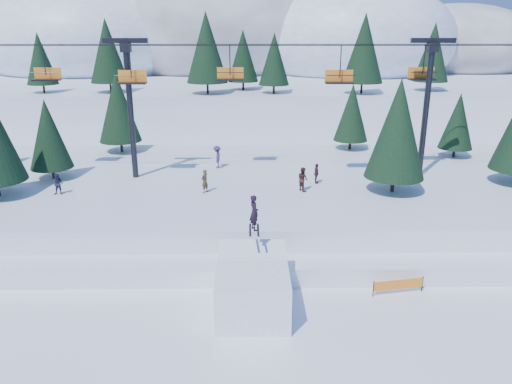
{
  "coord_description": "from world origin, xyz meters",
  "views": [
    {
      "loc": [
        -0.24,
        -19.07,
        13.51
      ],
      "look_at": [
        0.13,
        6.0,
        5.2
      ],
      "focal_mm": 35.0,
      "sensor_mm": 36.0,
      "label": 1
    }
  ],
  "objects_px": {
    "chairlift": "(280,87)",
    "jump_kicker": "(253,287)",
    "banner_near": "(398,285)",
    "banner_far": "(443,264)"
  },
  "relations": [
    {
      "from": "chairlift",
      "to": "jump_kicker",
      "type": "bearing_deg",
      "value": -98.14
    },
    {
      "from": "chairlift",
      "to": "banner_near",
      "type": "height_order",
      "value": "chairlift"
    },
    {
      "from": "jump_kicker",
      "to": "banner_far",
      "type": "height_order",
      "value": "jump_kicker"
    },
    {
      "from": "jump_kicker",
      "to": "chairlift",
      "type": "relative_size",
      "value": 0.12
    },
    {
      "from": "chairlift",
      "to": "banner_near",
      "type": "bearing_deg",
      "value": -67.96
    },
    {
      "from": "chairlift",
      "to": "banner_far",
      "type": "height_order",
      "value": "chairlift"
    },
    {
      "from": "jump_kicker",
      "to": "banner_near",
      "type": "height_order",
      "value": "jump_kicker"
    },
    {
      "from": "jump_kicker",
      "to": "banner_far",
      "type": "xyz_separation_m",
      "value": [
        11.02,
        3.9,
        -0.77
      ]
    },
    {
      "from": "chairlift",
      "to": "banner_far",
      "type": "xyz_separation_m",
      "value": [
        8.84,
        -11.35,
        -8.78
      ]
    },
    {
      "from": "banner_near",
      "to": "chairlift",
      "type": "bearing_deg",
      "value": 112.04
    }
  ]
}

